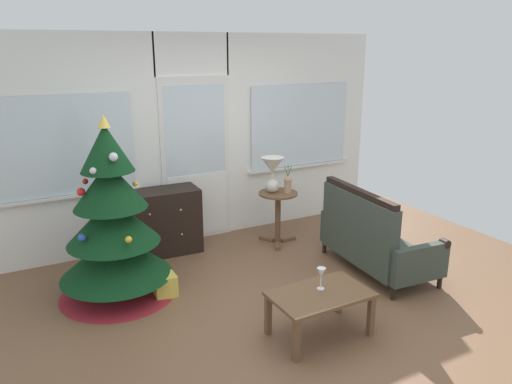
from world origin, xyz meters
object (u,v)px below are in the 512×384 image
(table_lamp, at_px, (272,170))
(wine_glass, at_px, (321,274))
(christmas_tree, at_px, (113,230))
(settee_sofa, at_px, (372,239))
(gift_box, at_px, (165,285))
(dresser_cabinet, at_px, (161,222))
(side_table, at_px, (278,207))
(coffee_table, at_px, (320,299))
(flower_vase, at_px, (288,183))

(table_lamp, distance_m, wine_glass, 2.07)
(christmas_tree, height_order, settee_sofa, christmas_tree)
(settee_sofa, bearing_deg, gift_box, 166.71)
(dresser_cabinet, relative_size, side_table, 1.38)
(settee_sofa, relative_size, table_lamp, 3.23)
(table_lamp, xyz_separation_m, coffee_table, (-0.67, -1.98, -0.61))
(dresser_cabinet, height_order, gift_box, dresser_cabinet)
(flower_vase, distance_m, gift_box, 2.00)
(dresser_cabinet, bearing_deg, wine_glass, -73.34)
(christmas_tree, relative_size, dresser_cabinet, 1.96)
(flower_vase, height_order, coffee_table, flower_vase)
(settee_sofa, xyz_separation_m, coffee_table, (-1.23, -0.78, -0.04))
(side_table, bearing_deg, coffee_table, -110.58)
(christmas_tree, bearing_deg, coffee_table, -48.70)
(side_table, relative_size, table_lamp, 1.52)
(settee_sofa, height_order, flower_vase, flower_vase)
(settee_sofa, distance_m, table_lamp, 1.45)
(settee_sofa, bearing_deg, christmas_tree, 163.46)
(flower_vase, bearing_deg, coffee_table, -113.78)
(dresser_cabinet, distance_m, wine_glass, 2.39)
(christmas_tree, distance_m, table_lamp, 2.09)
(table_lamp, bearing_deg, dresser_cabinet, 164.66)
(dresser_cabinet, distance_m, side_table, 1.43)
(coffee_table, bearing_deg, table_lamp, 71.35)
(flower_vase, relative_size, wine_glass, 1.79)
(wine_glass, bearing_deg, side_table, 69.98)
(settee_sofa, relative_size, gift_box, 6.46)
(coffee_table, bearing_deg, flower_vase, 66.22)
(dresser_cabinet, bearing_deg, flower_vase, -17.35)
(table_lamp, bearing_deg, coffee_table, -108.65)
(flower_vase, distance_m, coffee_table, 2.10)
(christmas_tree, height_order, table_lamp, christmas_tree)
(settee_sofa, height_order, wine_glass, settee_sofa)
(settee_sofa, relative_size, side_table, 2.13)
(christmas_tree, xyz_separation_m, table_lamp, (2.03, 0.44, 0.26))
(dresser_cabinet, bearing_deg, side_table, -16.25)
(table_lamp, bearing_deg, wine_glass, -108.04)
(christmas_tree, relative_size, table_lamp, 4.09)
(dresser_cabinet, xyz_separation_m, settee_sofa, (1.87, -1.56, -0.01))
(flower_vase, bearing_deg, side_table, 149.04)
(dresser_cabinet, height_order, wine_glass, dresser_cabinet)
(side_table, height_order, table_lamp, table_lamp)
(christmas_tree, height_order, wine_glass, christmas_tree)
(coffee_table, height_order, wine_glass, wine_glass)
(dresser_cabinet, xyz_separation_m, wine_glass, (0.68, -2.28, 0.15))
(flower_vase, bearing_deg, dresser_cabinet, 162.65)
(dresser_cabinet, height_order, side_table, dresser_cabinet)
(christmas_tree, xyz_separation_m, side_table, (2.09, 0.40, -0.21))
(dresser_cabinet, bearing_deg, christmas_tree, -131.96)
(settee_sofa, height_order, coffee_table, settee_sofa)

